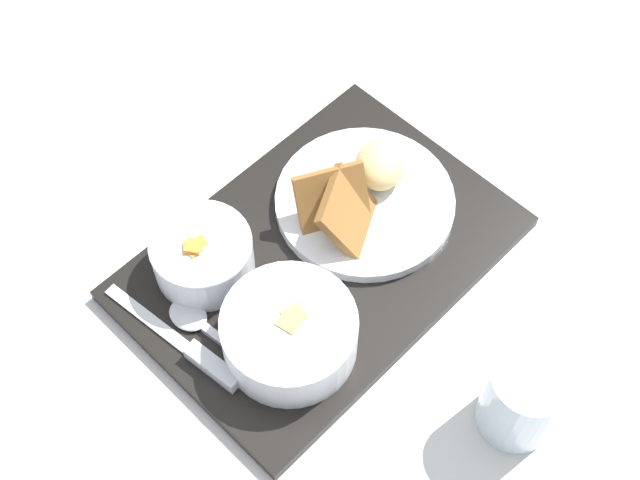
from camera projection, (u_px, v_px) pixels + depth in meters
name	position (u px, v px, depth m)	size (l,w,h in m)	color
ground_plane	(320.00, 261.00, 1.02)	(4.00, 4.00, 0.00)	silver
serving_tray	(320.00, 258.00, 1.01)	(0.44, 0.31, 0.02)	black
bowl_salad	(202.00, 254.00, 0.97)	(0.11, 0.11, 0.06)	silver
bowl_soup	(289.00, 332.00, 0.92)	(0.14, 0.14, 0.06)	silver
plate_main	(364.00, 196.00, 1.03)	(0.21, 0.21, 0.08)	silver
knife	(201.00, 357.00, 0.93)	(0.04, 0.19, 0.02)	silver
spoon	(206.00, 329.00, 0.95)	(0.04, 0.15, 0.01)	silver
glass_water	(521.00, 401.00, 0.88)	(0.08, 0.08, 0.10)	silver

